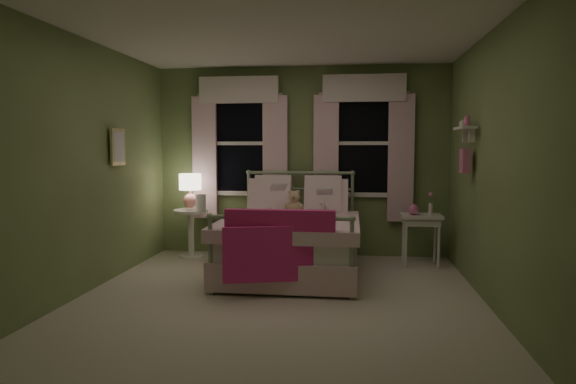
# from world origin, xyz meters

# --- Properties ---
(room_shell) EXTENTS (4.20, 4.20, 4.20)m
(room_shell) POSITION_xyz_m (0.00, 0.00, 1.30)
(room_shell) COLOR beige
(room_shell) RESTS_ON ground
(bed) EXTENTS (1.58, 2.04, 1.18)m
(bed) POSITION_xyz_m (0.00, 1.00, 0.38)
(bed) COLOR white
(bed) RESTS_ON ground
(pink_throw) EXTENTS (1.10, 0.32, 0.71)m
(pink_throw) POSITION_xyz_m (0.00, -0.02, 0.61)
(pink_throw) COLOR #DA2A79
(pink_throw) RESTS_ON bed
(child_left) EXTENTS (0.32, 0.24, 0.79)m
(child_left) POSITION_xyz_m (-0.28, 1.42, 0.97)
(child_left) COLOR #F7D1DD
(child_left) RESTS_ON bed
(child_right) EXTENTS (0.38, 0.33, 0.68)m
(child_right) POSITION_xyz_m (0.28, 1.42, 0.91)
(child_right) COLOR #F7D1DD
(child_right) RESTS_ON bed
(book_left) EXTENTS (0.22, 0.16, 0.26)m
(book_left) POSITION_xyz_m (-0.28, 1.17, 0.96)
(book_left) COLOR beige
(book_left) RESTS_ON child_left
(book_right) EXTENTS (0.20, 0.12, 0.26)m
(book_right) POSITION_xyz_m (0.28, 1.17, 0.92)
(book_right) COLOR beige
(book_right) RESTS_ON child_right
(teddy_bear) EXTENTS (0.24, 0.20, 0.32)m
(teddy_bear) POSITION_xyz_m (0.00, 1.27, 0.79)
(teddy_bear) COLOR tan
(teddy_bear) RESTS_ON bed
(nightstand_left) EXTENTS (0.46, 0.46, 0.65)m
(nightstand_left) POSITION_xyz_m (-1.47, 1.72, 0.42)
(nightstand_left) COLOR white
(nightstand_left) RESTS_ON ground
(table_lamp) EXTENTS (0.30, 0.30, 0.47)m
(table_lamp) POSITION_xyz_m (-1.47, 1.72, 0.95)
(table_lamp) COLOR pink
(table_lamp) RESTS_ON nightstand_left
(book_nightstand) EXTENTS (0.23, 0.27, 0.02)m
(book_nightstand) POSITION_xyz_m (-1.37, 1.64, 0.66)
(book_nightstand) COLOR beige
(book_nightstand) RESTS_ON nightstand_left
(nightstand_right) EXTENTS (0.50, 0.40, 0.64)m
(nightstand_right) POSITION_xyz_m (1.58, 1.60, 0.55)
(nightstand_right) COLOR white
(nightstand_right) RESTS_ON ground
(pink_toy) EXTENTS (0.14, 0.18, 0.14)m
(pink_toy) POSITION_xyz_m (1.48, 1.59, 0.71)
(pink_toy) COLOR pink
(pink_toy) RESTS_ON nightstand_right
(bud_vase) EXTENTS (0.06, 0.06, 0.28)m
(bud_vase) POSITION_xyz_m (1.70, 1.65, 0.79)
(bud_vase) COLOR white
(bud_vase) RESTS_ON nightstand_right
(window_left) EXTENTS (1.34, 0.13, 1.96)m
(window_left) POSITION_xyz_m (-0.85, 2.03, 1.62)
(window_left) COLOR black
(window_left) RESTS_ON room_shell
(window_right) EXTENTS (1.34, 0.13, 1.96)m
(window_right) POSITION_xyz_m (0.85, 2.03, 1.62)
(window_right) COLOR black
(window_right) RESTS_ON room_shell
(wall_shelf) EXTENTS (0.15, 0.50, 0.60)m
(wall_shelf) POSITION_xyz_m (1.90, 0.70, 1.52)
(wall_shelf) COLOR white
(wall_shelf) RESTS_ON room_shell
(framed_picture) EXTENTS (0.03, 0.32, 0.42)m
(framed_picture) POSITION_xyz_m (-1.95, 0.60, 1.50)
(framed_picture) COLOR beige
(framed_picture) RESTS_ON room_shell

